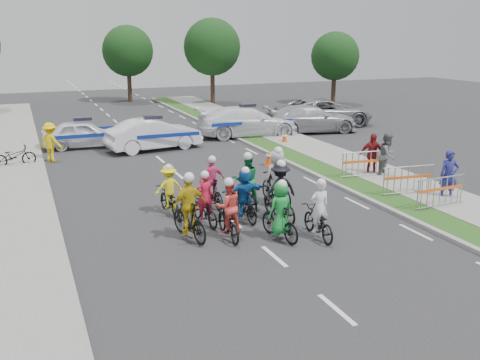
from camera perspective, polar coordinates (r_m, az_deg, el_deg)
name	(u,v)px	position (r m, az deg, el deg)	size (l,w,h in m)	color
ground	(274,257)	(14.12, 3.67, -8.15)	(90.00, 90.00, 0.00)	#28282B
curb_right	(337,185)	(20.60, 10.35, -0.55)	(0.20, 60.00, 0.12)	gray
grass_strip	(353,183)	(20.98, 11.96, -0.36)	(1.20, 60.00, 0.11)	#1A4315
sidewalk_right	(391,178)	(22.02, 15.84, 0.16)	(2.40, 60.00, 0.13)	gray
sidewalk_left	(6,226)	(17.52, -23.71, -4.49)	(3.00, 60.00, 0.13)	gray
rider_0	(318,218)	(15.28, 8.35, -4.05)	(0.71, 1.77, 1.77)	black
rider_1	(280,216)	(15.01, 4.30, -3.86)	(0.82, 1.74, 1.77)	black
rider_2	(228,215)	(15.09, -1.29, -3.80)	(0.78, 1.79, 1.80)	black
rider_3	(189,214)	(15.04, -5.45, -3.59)	(1.05, 1.94, 1.97)	black
rider_4	(279,197)	(16.56, 4.22, -1.78)	(1.11, 1.94, 1.94)	black
rider_5	(244,198)	(16.43, 0.48, -1.92)	(1.42, 1.69, 1.75)	black
rider_6	(204,206)	(16.24, -3.82, -2.81)	(0.78, 1.73, 1.70)	black
rider_7	(277,183)	(17.94, 3.92, -0.30)	(0.89, 1.97, 2.04)	black
rider_8	(247,188)	(17.58, 0.72, -0.84)	(0.85, 1.94, 1.94)	black
rider_9	(212,187)	(17.80, -3.04, -0.75)	(0.92, 1.73, 1.77)	black
rider_10	(169,194)	(17.29, -7.59, -1.48)	(0.96, 1.67, 1.66)	black
police_car_0	(84,134)	(28.29, -16.34, 4.73)	(1.63, 4.06, 1.38)	white
police_car_1	(154,134)	(26.95, -9.19, 4.83)	(1.64, 4.69, 1.55)	white
police_car_2	(248,122)	(30.17, 0.82, 6.26)	(2.33, 5.74, 1.67)	white
civilian_sedan	(311,119)	(31.69, 7.58, 6.49)	(2.21, 5.44, 1.58)	#A5A5A9
civilian_suv	(324,112)	(34.14, 8.97, 7.17)	(2.81, 6.08, 1.69)	gray
spectator_0	(449,175)	(19.87, 21.39, 0.47)	(0.64, 0.42, 1.75)	navy
spectator_1	(388,155)	(22.19, 15.47, 2.55)	(0.88, 0.69, 1.82)	#5D5C62
spectator_2	(372,154)	(22.39, 13.90, 2.66)	(1.02, 0.42, 1.73)	maroon
marshal_hiviz	(51,142)	(25.64, -19.55, 3.84)	(1.14, 0.66, 1.76)	yellow
barrier_0	(440,193)	(18.69, 20.56, -1.36)	(2.00, 0.50, 1.12)	#A5A8AD
barrier_1	(408,181)	(19.83, 17.45, -0.14)	(2.00, 0.50, 1.12)	#A5A8AD
barrier_2	(364,165)	(21.82, 13.12, 1.56)	(2.00, 0.50, 1.12)	#A5A8AD
cone_0	(269,158)	(23.50, 3.14, 2.37)	(0.40, 0.40, 0.70)	#F24C0C
cone_1	(285,138)	(28.13, 4.79, 4.52)	(0.40, 0.40, 0.70)	#F24C0C
parked_bike	(14,156)	(25.21, -22.95, 2.36)	(0.63, 1.79, 0.94)	black
tree_1	(212,47)	(44.14, -3.00, 13.97)	(4.55, 4.55, 6.82)	#382619
tree_2	(335,56)	(44.50, 10.10, 12.87)	(3.85, 3.85, 5.77)	#382619
tree_4	(128,51)	(46.45, -11.89, 13.31)	(4.20, 4.20, 6.30)	#382619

